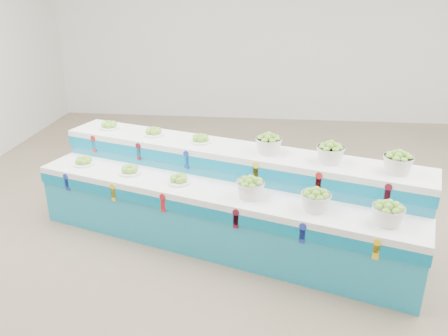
{
  "coord_description": "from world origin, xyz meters",
  "views": [
    {
      "loc": [
        -0.43,
        -4.53,
        2.77
      ],
      "look_at": [
        -0.91,
        0.02,
        0.87
      ],
      "focal_mm": 36.17,
      "sensor_mm": 36.0,
      "label": 1
    }
  ],
  "objects": [
    {
      "name": "basket_lower_left",
      "position": [
        -0.6,
        -0.36,
        0.83
      ],
      "size": [
        0.36,
        0.36,
        0.22
      ],
      "primitive_type": null,
      "rotation": [
        0.0,
        0.0,
        -0.32
      ],
      "color": "silver",
      "rests_on": "display_stand"
    },
    {
      "name": "plate_lower_right",
      "position": [
        -1.4,
        -0.1,
        0.77
      ],
      "size": [
        0.32,
        0.32,
        0.1
      ],
      "primitive_type": "cylinder",
      "rotation": [
        0.0,
        0.0,
        -0.32
      ],
      "color": "white",
      "rests_on": "display_stand"
    },
    {
      "name": "basket_upper_right",
      "position": [
        0.84,
        -0.27,
        1.13
      ],
      "size": [
        0.36,
        0.36,
        0.22
      ],
      "primitive_type": null,
      "rotation": [
        0.0,
        0.0,
        -0.32
      ],
      "color": "silver",
      "rests_on": "display_stand"
    },
    {
      "name": "plate_upper_left",
      "position": [
        -2.48,
        0.81,
        1.07
      ],
      "size": [
        0.32,
        0.32,
        0.1
      ],
      "primitive_type": "cylinder",
      "rotation": [
        0.0,
        0.0,
        -0.32
      ],
      "color": "white",
      "rests_on": "display_stand"
    },
    {
      "name": "plate_upper_mid",
      "position": [
        -1.84,
        0.61,
        1.07
      ],
      "size": [
        0.32,
        0.32,
        0.1
      ],
      "primitive_type": "cylinder",
      "rotation": [
        0.0,
        0.0,
        -0.32
      ],
      "color": "white",
      "rests_on": "display_stand"
    },
    {
      "name": "display_stand",
      "position": [
        -0.91,
        0.02,
        0.51
      ],
      "size": [
        4.47,
        2.41,
        1.02
      ],
      "primitive_type": null,
      "rotation": [
        0.0,
        0.0,
        -0.32
      ],
      "color": "teal",
      "rests_on": "ground"
    },
    {
      "name": "plate_lower_left",
      "position": [
        -2.64,
        0.3,
        0.77
      ],
      "size": [
        0.32,
        0.32,
        0.1
      ],
      "primitive_type": "cylinder",
      "rotation": [
        0.0,
        0.0,
        -0.32
      ],
      "color": "white",
      "rests_on": "display_stand"
    },
    {
      "name": "plate_upper_right",
      "position": [
        -1.23,
        0.41,
        1.07
      ],
      "size": [
        0.32,
        0.32,
        0.1
      ],
      "primitive_type": "cylinder",
      "rotation": [
        0.0,
        0.0,
        -0.32
      ],
      "color": "white",
      "rests_on": "display_stand"
    },
    {
      "name": "plate_lower_mid",
      "position": [
        -2.01,
        0.1,
        0.77
      ],
      "size": [
        0.32,
        0.32,
        0.1
      ],
      "primitive_type": "cylinder",
      "rotation": [
        0.0,
        0.0,
        -0.32
      ],
      "color": "white",
      "rests_on": "display_stand"
    },
    {
      "name": "basket_lower_mid",
      "position": [
        0.04,
        -0.57,
        0.83
      ],
      "size": [
        0.36,
        0.36,
        0.22
      ],
      "primitive_type": null,
      "rotation": [
        0.0,
        0.0,
        -0.32
      ],
      "color": "silver",
      "rests_on": "display_stand"
    },
    {
      "name": "back_wall",
      "position": [
        0.0,
        5.0,
        2.0
      ],
      "size": [
        10.0,
        0.0,
        10.0
      ],
      "primitive_type": "plane",
      "rotation": [
        1.57,
        0.0,
        0.0
      ],
      "color": "silver",
      "rests_on": "ground"
    },
    {
      "name": "basket_upper_left",
      "position": [
        -0.43,
        0.15,
        1.13
      ],
      "size": [
        0.36,
        0.36,
        0.22
      ],
      "primitive_type": null,
      "rotation": [
        0.0,
        0.0,
        -0.32
      ],
      "color": "silver",
      "rests_on": "display_stand"
    },
    {
      "name": "ground",
      "position": [
        0.0,
        0.0,
        0.0
      ],
      "size": [
        10.0,
        10.0,
        0.0
      ],
      "primitive_type": "plane",
      "color": "#6F614B",
      "rests_on": "ground"
    },
    {
      "name": "basket_lower_right",
      "position": [
        0.67,
        -0.78,
        0.83
      ],
      "size": [
        0.36,
        0.36,
        0.22
      ],
      "primitive_type": null,
      "rotation": [
        0.0,
        0.0,
        -0.32
      ],
      "color": "silver",
      "rests_on": "display_stand"
    },
    {
      "name": "basket_upper_mid",
      "position": [
        0.21,
        -0.06,
        1.13
      ],
      "size": [
        0.36,
        0.36,
        0.22
      ],
      "primitive_type": null,
      "rotation": [
        0.0,
        0.0,
        -0.32
      ],
      "color": "silver",
      "rests_on": "display_stand"
    }
  ]
}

